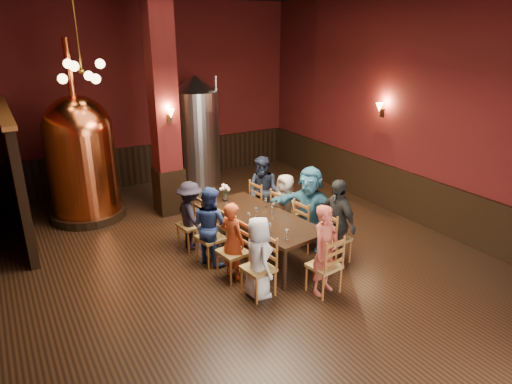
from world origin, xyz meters
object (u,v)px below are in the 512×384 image
person_2 (210,225)px  steel_vessel (197,131)px  person_0 (258,257)px  person_1 (233,241)px  dining_table (261,219)px  rose_vase (225,190)px  copper_kettle (81,157)px

person_2 → steel_vessel: bearing=-40.9°
person_0 → steel_vessel: bearing=-6.0°
person_1 → dining_table: bearing=-77.4°
person_0 → steel_vessel: 5.53m
steel_vessel → rose_vase: (-0.85, -3.22, -0.41)m
person_2 → steel_vessel: (1.53, 3.99, 0.69)m
person_0 → steel_vessel: steel_vessel is taller
person_0 → copper_kettle: copper_kettle is taller
person_0 → steel_vessel: (1.36, 5.31, 0.74)m
dining_table → rose_vase: bearing=94.4°
dining_table → person_0: size_ratio=1.95×
person_2 → copper_kettle: (-1.43, 3.15, 0.65)m
dining_table → person_0: person_0 is taller
person_2 → copper_kettle: 3.52m
person_1 → steel_vessel: bearing=-33.3°
dining_table → person_2: person_2 is taller
copper_kettle → rose_vase: bearing=-48.4°
steel_vessel → person_0: bearing=-104.4°
person_0 → copper_kettle: 4.80m
dining_table → steel_vessel: bearing=73.9°
person_2 → rose_vase: bearing=-61.6°
copper_kettle → steel_vessel: bearing=15.8°
person_2 → dining_table: bearing=-123.7°
dining_table → copper_kettle: bearing=117.2°
person_0 → person_2: bearing=15.7°
person_0 → person_1: person_1 is taller
rose_vase → copper_kettle: bearing=131.6°
dining_table → steel_vessel: size_ratio=0.91×
dining_table → copper_kettle: (-2.32, 3.36, 0.66)m
rose_vase → person_0: bearing=-103.8°
person_2 → copper_kettle: size_ratio=0.38×
steel_vessel → person_1: bearing=-107.3°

